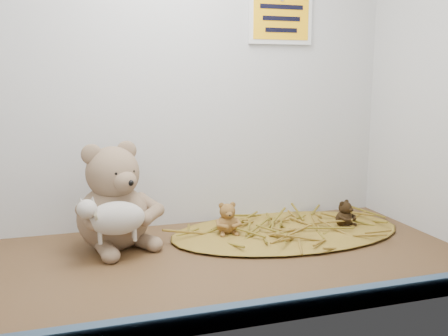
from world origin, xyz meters
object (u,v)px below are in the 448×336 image
object	(u,v)px
main_teddy	(112,196)
mini_teddy_tan	(227,217)
toy_lamb	(117,218)
mini_teddy_brown	(344,212)

from	to	relation	value
main_teddy	mini_teddy_tan	distance (cm)	28.66
main_teddy	toy_lamb	bearing A→B (deg)	-114.24
mini_teddy_tan	toy_lamb	bearing A→B (deg)	-159.47
main_teddy	mini_teddy_tan	world-z (taller)	main_teddy
toy_lamb	mini_teddy_tan	world-z (taller)	toy_lamb
main_teddy	mini_teddy_tan	size ratio (longest dim) A/B	3.11
mini_teddy_tan	mini_teddy_brown	size ratio (longest dim) A/B	1.15
main_teddy	mini_teddy_brown	xyz separation A→B (cm)	(58.90, -3.91, -7.76)
main_teddy	mini_teddy_brown	bearing A→B (deg)	-28.04
toy_lamb	mini_teddy_brown	world-z (taller)	toy_lamb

